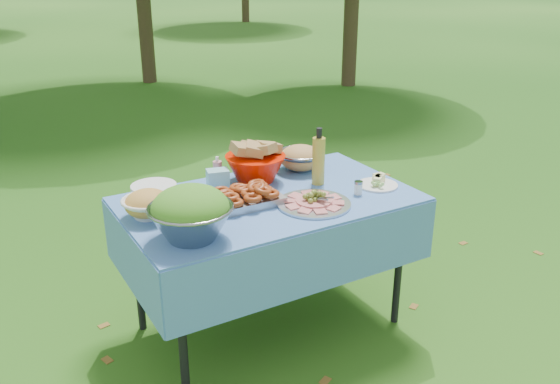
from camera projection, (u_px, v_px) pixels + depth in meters
The scene contains 14 objects.
ground at pixel (270, 324), 3.29m from camera, with size 80.00×80.00×0.00m, color #0C3A0A.
picnic_table at pixel (269, 264), 3.14m from camera, with size 1.46×0.86×0.76m, color #84B2FF.
salad_bowl at pixel (191, 213), 2.53m from camera, with size 0.37×0.37×0.24m, color gray, non-canonical shape.
pasta_bowl_white at pixel (148, 204), 2.76m from camera, with size 0.24×0.24×0.13m, color white, non-canonical shape.
plate_stack at pixel (154, 191), 3.00m from camera, with size 0.23×0.23×0.07m, color white.
wipes_box at pixel (218, 179), 3.11m from camera, with size 0.11×0.08×0.10m, color #87CBD8.
sanitizer_bottle at pixel (218, 169), 3.20m from camera, with size 0.05×0.05×0.14m, color #CE8088.
bread_bowl at pixel (255, 161), 3.19m from camera, with size 0.33×0.33×0.22m, color red, non-canonical shape.
pasta_bowl_steel at pixel (301, 157), 3.38m from camera, with size 0.26×0.26×0.14m, color gray, non-canonical shape.
fried_tray at pixel (246, 196), 2.92m from camera, with size 0.34×0.24×0.08m, color #A9AAAE.
charcuterie_platter at pixel (314, 197), 2.90m from camera, with size 0.37×0.37×0.08m, color #BBBCC2.
oil_bottle at pixel (319, 156), 3.13m from camera, with size 0.07×0.07×0.31m, color gold.
cheese_plate at pixel (378, 181), 3.15m from camera, with size 0.21×0.21×0.06m, color white.
shaker at pixel (358, 188), 3.04m from camera, with size 0.04×0.04×0.07m, color white.
Camera 1 is at (-1.34, -2.43, 1.91)m, focal length 38.00 mm.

